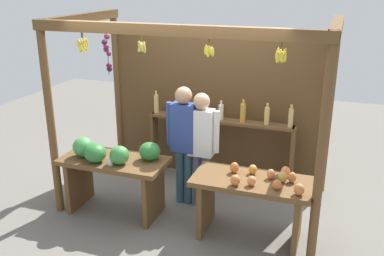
% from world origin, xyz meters
% --- Properties ---
extents(ground_plane, '(12.00, 12.00, 0.00)m').
position_xyz_m(ground_plane, '(0.00, 0.00, 0.00)').
color(ground_plane, slate).
rests_on(ground_plane, ground).
extents(market_stall, '(3.38, 1.84, 2.49)m').
position_xyz_m(market_stall, '(-0.01, 0.42, 1.42)').
color(market_stall, brown).
rests_on(market_stall, ground).
extents(fruit_counter_left, '(1.37, 0.67, 1.02)m').
position_xyz_m(fruit_counter_left, '(-0.90, -0.67, 0.68)').
color(fruit_counter_left, brown).
rests_on(fruit_counter_left, ground).
extents(fruit_counter_right, '(1.37, 0.64, 0.89)m').
position_xyz_m(fruit_counter_right, '(0.92, -0.65, 0.58)').
color(fruit_counter_right, brown).
rests_on(fruit_counter_right, ground).
extents(bottle_shelf_unit, '(2.17, 0.22, 1.34)m').
position_xyz_m(bottle_shelf_unit, '(0.15, 0.65, 0.81)').
color(bottle_shelf_unit, brown).
rests_on(bottle_shelf_unit, ground).
extents(vendor_man, '(0.48, 0.22, 1.64)m').
position_xyz_m(vendor_man, '(-0.13, -0.12, 0.99)').
color(vendor_man, '#325567').
rests_on(vendor_man, ground).
extents(vendor_woman, '(0.48, 0.21, 1.58)m').
position_xyz_m(vendor_woman, '(0.11, -0.11, 0.94)').
color(vendor_woman, slate).
rests_on(vendor_woman, ground).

